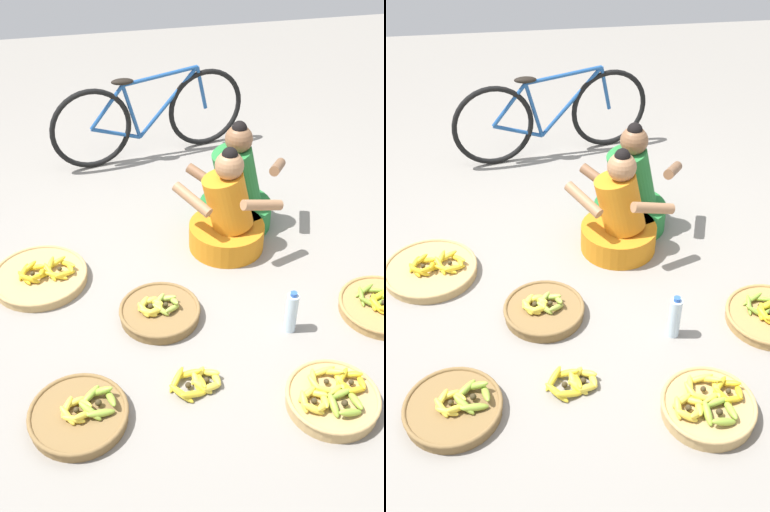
# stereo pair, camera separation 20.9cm
# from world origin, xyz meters

# --- Properties ---
(ground_plane) EXTENTS (10.00, 10.00, 0.00)m
(ground_plane) POSITION_xyz_m (0.00, 0.00, 0.00)
(ground_plane) COLOR gray
(vendor_woman_front) EXTENTS (0.70, 0.53, 0.77)m
(vendor_woman_front) POSITION_xyz_m (0.35, 0.30, 0.24)
(vendor_woman_front) COLOR orange
(vendor_woman_front) RESTS_ON ground
(vendor_woman_behind) EXTENTS (0.75, 0.52, 0.82)m
(vendor_woman_behind) POSITION_xyz_m (0.48, 0.55, 0.26)
(vendor_woman_behind) COLOR #237233
(vendor_woman_behind) RESTS_ON ground
(bicycle_leaning) EXTENTS (1.68, 0.39, 0.73)m
(bicycle_leaning) POSITION_xyz_m (0.04, 1.71, 0.36)
(bicycle_leaning) COLOR black
(bicycle_leaning) RESTS_ON ground
(banana_basket_back_center) EXTENTS (0.62, 0.62, 0.14)m
(banana_basket_back_center) POSITION_xyz_m (-0.93, 0.18, 0.04)
(banana_basket_back_center) COLOR tan
(banana_basket_back_center) RESTS_ON ground
(banana_basket_front_left) EXTENTS (0.49, 0.49, 0.16)m
(banana_basket_front_left) POSITION_xyz_m (0.55, -1.15, 0.06)
(banana_basket_front_left) COLOR tan
(banana_basket_front_left) RESTS_ON ground
(banana_basket_front_center) EXTENTS (0.52, 0.52, 0.15)m
(banana_basket_front_center) POSITION_xyz_m (-0.75, -0.98, 0.04)
(banana_basket_front_center) COLOR brown
(banana_basket_front_center) RESTS_ON ground
(banana_basket_near_vendor) EXTENTS (0.53, 0.53, 0.14)m
(banana_basket_near_vendor) POSITION_xyz_m (1.12, -0.54, 0.04)
(banana_basket_near_vendor) COLOR #A87F47
(banana_basket_near_vendor) RESTS_ON ground
(banana_basket_mid_left) EXTENTS (0.49, 0.49, 0.14)m
(banana_basket_mid_left) POSITION_xyz_m (-0.22, -0.31, 0.05)
(banana_basket_mid_left) COLOR brown
(banana_basket_mid_left) RESTS_ON ground
(loose_bananas_near_bicycle) EXTENTS (0.32, 0.24, 0.10)m
(loose_bananas_near_bicycle) POSITION_xyz_m (-0.11, -0.89, 0.03)
(loose_bananas_near_bicycle) COLOR yellow
(loose_bananas_near_bicycle) RESTS_ON ground
(water_bottle) EXTENTS (0.07, 0.07, 0.29)m
(water_bottle) POSITION_xyz_m (0.51, -0.58, 0.14)
(water_bottle) COLOR silver
(water_bottle) RESTS_ON ground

